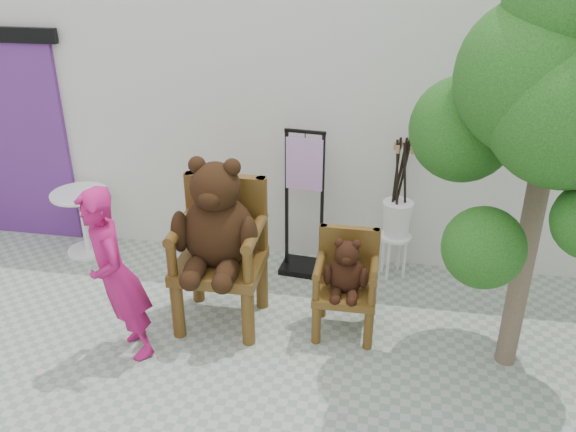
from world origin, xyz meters
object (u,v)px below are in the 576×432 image
object	(u,v)px
chair_big	(218,232)
cafe_table	(83,215)
display_stand	(304,219)
stool_bucket	(397,218)
person	(116,276)
chair_small	(346,275)

from	to	relation	value
chair_big	cafe_table	world-z (taller)	chair_big
display_stand	stool_bucket	xyz separation A→B (m)	(0.91, 0.07, 0.06)
stool_bucket	chair_big	bearing A→B (deg)	-145.26
person	cafe_table	size ratio (longest dim) A/B	2.15
chair_small	cafe_table	size ratio (longest dim) A/B	1.32
chair_big	person	size ratio (longest dim) A/B	1.04
cafe_table	chair_small	bearing A→B (deg)	-17.58
chair_big	chair_small	bearing A→B (deg)	1.97
chair_small	cafe_table	bearing A→B (deg)	162.42
chair_small	person	bearing A→B (deg)	-159.81
chair_big	display_stand	xyz separation A→B (m)	(0.59, 0.97, -0.31)
chair_big	stool_bucket	world-z (taller)	chair_big
chair_big	stool_bucket	distance (m)	1.85
chair_big	person	bearing A→B (deg)	-137.54
chair_big	cafe_table	xyz separation A→B (m)	(-1.79, 0.95, -0.45)
cafe_table	stool_bucket	world-z (taller)	stool_bucket
cafe_table	display_stand	size ratio (longest dim) A/B	0.47
chair_big	display_stand	bearing A→B (deg)	58.55
chair_big	person	distance (m)	0.92
chair_big	cafe_table	distance (m)	2.08
chair_big	stool_bucket	xyz separation A→B (m)	(1.51, 1.04, -0.25)
chair_big	chair_small	world-z (taller)	chair_big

